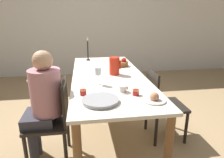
% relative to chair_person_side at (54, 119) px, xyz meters
% --- Properties ---
extents(ground_plane, '(20.00, 20.00, 0.00)m').
position_rel_chair_person_side_xyz_m(ground_plane, '(0.62, 0.43, -0.46)').
color(ground_plane, tan).
extents(wall_back, '(10.00, 0.06, 2.60)m').
position_rel_chair_person_side_xyz_m(wall_back, '(0.62, 3.24, 0.84)').
color(wall_back, white).
rests_on(wall_back, ground_plane).
extents(dining_table, '(0.86, 2.14, 0.78)m').
position_rel_chair_person_side_xyz_m(dining_table, '(0.62, 0.43, 0.22)').
color(dining_table, silver).
rests_on(dining_table, ground_plane).
extents(chair_person_side, '(0.42, 0.42, 0.87)m').
position_rel_chair_person_side_xyz_m(chair_person_side, '(0.00, 0.00, 0.00)').
color(chair_person_side, black).
rests_on(chair_person_side, ground_plane).
extents(chair_opposite, '(0.42, 0.42, 0.87)m').
position_rel_chair_person_side_xyz_m(chair_opposite, '(1.23, 0.22, 0.00)').
color(chair_opposite, black).
rests_on(chair_opposite, ground_plane).
extents(person_seated, '(0.39, 0.41, 1.17)m').
position_rel_chair_person_side_xyz_m(person_seated, '(-0.08, 0.01, 0.22)').
color(person_seated, '#33333D').
rests_on(person_seated, ground_plane).
extents(red_pitcher, '(0.15, 0.12, 0.21)m').
position_rel_chair_person_side_xyz_m(red_pitcher, '(0.70, 0.45, 0.42)').
color(red_pitcher, red).
rests_on(red_pitcher, dining_table).
extents(wine_glass_water, '(0.06, 0.06, 0.18)m').
position_rel_chair_person_side_xyz_m(wine_glass_water, '(0.47, 0.10, 0.45)').
color(wine_glass_water, white).
rests_on(wine_glass_water, dining_table).
extents(teacup_near_person, '(0.12, 0.12, 0.06)m').
position_rel_chair_person_side_xyz_m(teacup_near_person, '(0.68, -0.15, 0.34)').
color(teacup_near_person, silver).
rests_on(teacup_near_person, dining_table).
extents(serving_tray, '(0.31, 0.31, 0.03)m').
position_rel_chair_person_side_xyz_m(serving_tray, '(0.45, -0.35, 0.33)').
color(serving_tray, '#9E9EA3').
rests_on(serving_tray, dining_table).
extents(bread_plate, '(0.20, 0.20, 0.08)m').
position_rel_chair_person_side_xyz_m(bread_plate, '(0.90, -0.39, 0.34)').
color(bread_plate, silver).
rests_on(bread_plate, dining_table).
extents(jam_jar_amber, '(0.06, 0.06, 0.05)m').
position_rel_chair_person_side_xyz_m(jam_jar_amber, '(0.78, -0.24, 0.34)').
color(jam_jar_amber, '#A81E1E').
rests_on(jam_jar_amber, dining_table).
extents(jam_jar_red, '(0.06, 0.06, 0.05)m').
position_rel_chair_person_side_xyz_m(jam_jar_red, '(0.31, -0.17, 0.34)').
color(jam_jar_red, '#A81E1E').
rests_on(jam_jar_red, dining_table).
extents(fruit_bowl, '(0.22, 0.22, 0.12)m').
position_rel_chair_person_side_xyz_m(fruit_bowl, '(0.85, 0.86, 0.36)').
color(fruit_bowl, brown).
rests_on(fruit_bowl, dining_table).
extents(candlestick_tall, '(0.06, 0.06, 0.36)m').
position_rel_chair_person_side_xyz_m(candlestick_tall, '(0.40, 1.31, 0.46)').
color(candlestick_tall, black).
rests_on(candlestick_tall, dining_table).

